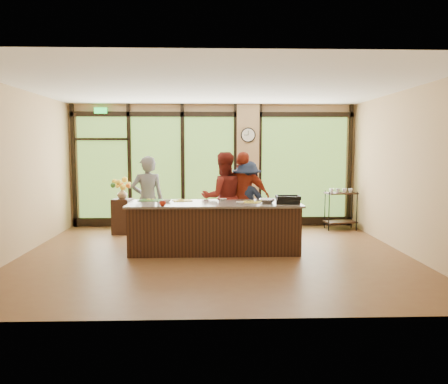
{
  "coord_description": "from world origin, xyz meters",
  "views": [
    {
      "loc": [
        -0.08,
        -7.79,
        1.94
      ],
      "look_at": [
        0.18,
        0.4,
        1.11
      ],
      "focal_mm": 35.0,
      "sensor_mm": 36.0,
      "label": 1
    }
  ],
  "objects": [
    {
      "name": "cutting_board_right",
      "position": [
        0.7,
        0.33,
        0.93
      ],
      "size": [
        0.4,
        0.33,
        0.01
      ],
      "primitive_type": "cube",
      "rotation": [
        0.0,
        0.0,
        -0.22
      ],
      "color": "gold",
      "rests_on": "countertop"
    },
    {
      "name": "island_base",
      "position": [
        0.0,
        0.3,
        0.44
      ],
      "size": [
        3.1,
        1.0,
        0.88
      ],
      "primitive_type": "cube",
      "color": "black",
      "rests_on": "floor"
    },
    {
      "name": "window_wall",
      "position": [
        0.16,
        2.95,
        1.39
      ],
      "size": [
        6.9,
        0.12,
        3.0
      ],
      "color": "tan",
      "rests_on": "floor"
    },
    {
      "name": "cutting_board_center",
      "position": [
        -0.62,
        0.61,
        0.93
      ],
      "size": [
        0.41,
        0.34,
        0.01
      ],
      "primitive_type": "cube",
      "rotation": [
        0.0,
        0.0,
        0.24
      ],
      "color": "gold",
      "rests_on": "countertop"
    },
    {
      "name": "wall_clock",
      "position": [
        0.85,
        2.87,
        2.25
      ],
      "size": [
        0.36,
        0.04,
        0.36
      ],
      "color": "black",
      "rests_on": "window_wall"
    },
    {
      "name": "cook_midright",
      "position": [
        0.61,
        1.11,
        0.93
      ],
      "size": [
        1.18,
        0.8,
        1.86
      ],
      "primitive_type": "imported",
      "rotation": [
        0.0,
        0.0,
        2.79
      ],
      "color": "#A12E18",
      "rests_on": "floor"
    },
    {
      "name": "countertop",
      "position": [
        0.0,
        0.3,
        0.9
      ],
      "size": [
        3.2,
        1.1,
        0.04
      ],
      "primitive_type": "cube",
      "color": "slate",
      "rests_on": "island_base"
    },
    {
      "name": "prep_bowl_mid",
      "position": [
        0.46,
        0.1,
        0.94
      ],
      "size": [
        0.17,
        0.17,
        0.04
      ],
      "primitive_type": "imported",
      "rotation": [
        0.0,
        0.0,
        0.29
      ],
      "color": "white",
      "rests_on": "countertop"
    },
    {
      "name": "flower_vase",
      "position": [
        -2.06,
        2.05,
        0.91
      ],
      "size": [
        0.25,
        0.25,
        0.24
      ],
      "primitive_type": "imported",
      "rotation": [
        0.0,
        0.0,
        0.08
      ],
      "color": "#8A6C4B",
      "rests_on": "flower_stand"
    },
    {
      "name": "cook_midleft",
      "position": [
        0.19,
        1.05,
        0.93
      ],
      "size": [
        1.03,
        0.87,
        1.86
      ],
      "primitive_type": "imported",
      "rotation": [
        0.0,
        0.0,
        3.35
      ],
      "color": "maroon",
      "rests_on": "floor"
    },
    {
      "name": "roasting_pan",
      "position": [
        1.35,
        0.15,
        0.96
      ],
      "size": [
        0.47,
        0.38,
        0.08
      ],
      "primitive_type": "cube",
      "rotation": [
        0.0,
        0.0,
        -0.12
      ],
      "color": "black",
      "rests_on": "countertop"
    },
    {
      "name": "red_ramekin",
      "position": [
        -0.92,
        -0.16,
        0.97
      ],
      "size": [
        0.14,
        0.14,
        0.09
      ],
      "primitive_type": "imported",
      "rotation": [
        0.0,
        0.0,
        -0.22
      ],
      "color": "#A92110",
      "rests_on": "countertop"
    },
    {
      "name": "cook_right",
      "position": [
        0.68,
        1.14,
        0.83
      ],
      "size": [
        1.22,
        0.92,
        1.67
      ],
      "primitive_type": "imported",
      "rotation": [
        0.0,
        0.0,
        2.83
      ],
      "color": "#182036",
      "rests_on": "floor"
    },
    {
      "name": "cook_left",
      "position": [
        -1.35,
        1.03,
        0.89
      ],
      "size": [
        0.73,
        0.56,
        1.78
      ],
      "primitive_type": "imported",
      "rotation": [
        0.0,
        0.0,
        3.37
      ],
      "color": "slate",
      "rests_on": "floor"
    },
    {
      "name": "prep_bowl_far",
      "position": [
        0.17,
        0.66,
        0.94
      ],
      "size": [
        0.17,
        0.17,
        0.03
      ],
      "primitive_type": "imported",
      "rotation": [
        0.0,
        0.0,
        0.3
      ],
      "color": "white",
      "rests_on": "countertop"
    },
    {
      "name": "mixing_bowl",
      "position": [
        0.98,
        0.24,
        0.96
      ],
      "size": [
        0.32,
        0.32,
        0.07
      ],
      "primitive_type": "imported",
      "rotation": [
        0.0,
        0.0,
        -0.03
      ],
      "color": "silver",
      "rests_on": "countertop"
    },
    {
      "name": "right_wall",
      "position": [
        3.5,
        0.0,
        1.5
      ],
      "size": [
        0.0,
        6.0,
        6.0
      ],
      "primitive_type": "plane",
      "rotation": [
        1.57,
        0.0,
        -1.57
      ],
      "color": "tan",
      "rests_on": "floor"
    },
    {
      "name": "prep_bowl_near",
      "position": [
        -0.9,
        0.43,
        0.94
      ],
      "size": [
        0.15,
        0.15,
        0.05
      ],
      "primitive_type": "imported",
      "rotation": [
        0.0,
        0.0,
        0.04
      ],
      "color": "white",
      "rests_on": "countertop"
    },
    {
      "name": "flower_stand",
      "position": [
        -2.06,
        2.05,
        0.4
      ],
      "size": [
        0.46,
        0.46,
        0.79
      ],
      "primitive_type": "cube",
      "rotation": [
        0.0,
        0.0,
        -0.19
      ],
      "color": "black",
      "rests_on": "floor"
    },
    {
      "name": "ceiling",
      "position": [
        0.0,
        0.0,
        3.0
      ],
      "size": [
        7.0,
        7.0,
        0.0
      ],
      "primitive_type": "plane",
      "rotation": [
        3.14,
        0.0,
        0.0
      ],
      "color": "silver",
      "rests_on": "back_wall"
    },
    {
      "name": "floor",
      "position": [
        0.0,
        0.0,
        0.0
      ],
      "size": [
        7.0,
        7.0,
        0.0
      ],
      "primitive_type": "plane",
      "color": "brown",
      "rests_on": "ground"
    },
    {
      "name": "left_wall",
      "position": [
        -3.5,
        0.0,
        1.5
      ],
      "size": [
        0.0,
        6.0,
        6.0
      ],
      "primitive_type": "plane",
      "rotation": [
        1.57,
        0.0,
        1.57
      ],
      "color": "tan",
      "rests_on": "floor"
    },
    {
      "name": "bar_cart",
      "position": [
        3.02,
        2.39,
        0.59
      ],
      "size": [
        0.78,
        0.54,
        0.98
      ],
      "rotation": [
        0.0,
        0.0,
        0.19
      ],
      "color": "black",
      "rests_on": "floor"
    },
    {
      "name": "cutting_board_left",
      "position": [
        -1.25,
        0.69,
        0.93
      ],
      "size": [
        0.47,
        0.39,
        0.01
      ],
      "primitive_type": "cube",
      "rotation": [
        0.0,
        0.0,
        -0.19
      ],
      "color": "#3F8430",
      "rests_on": "countertop"
    },
    {
      "name": "back_wall",
      "position": [
        0.0,
        3.0,
        1.5
      ],
      "size": [
        7.0,
        0.0,
        7.0
      ],
      "primitive_type": "plane",
      "rotation": [
        1.57,
        0.0,
        0.0
      ],
      "color": "tan",
      "rests_on": "floor"
    }
  ]
}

